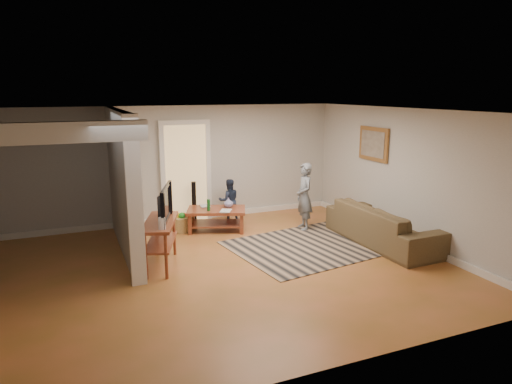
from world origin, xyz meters
TOP-DOWN VIEW (x-y plane):
  - ground at (0.00, 0.00)m, footprint 7.50×7.50m
  - room_shell at (-1.07, 0.43)m, footprint 7.54×6.02m
  - area_rug at (2.05, 0.42)m, footprint 3.23×2.56m
  - sofa at (3.30, 0.04)m, footprint 1.00×2.45m
  - coffee_table at (0.69, 2.00)m, footprint 1.33×1.05m
  - tv_console at (-0.74, 0.48)m, footprint 0.84×1.30m
  - speaker_left at (-1.00, 1.20)m, footprint 0.13×0.13m
  - speaker_right at (0.40, 2.70)m, footprint 0.12×0.12m
  - toy_basket at (0.01, 2.26)m, footprint 0.45×0.45m
  - child at (2.37, 1.40)m, footprint 0.40×0.55m
  - toddler at (1.13, 2.52)m, footprint 0.50×0.42m

SIDE VIEW (x-z plane):
  - ground at x=0.00m, z-range 0.00..0.00m
  - sofa at x=3.30m, z-range -0.36..0.36m
  - child at x=2.37m, z-range -0.69..0.69m
  - toddler at x=1.13m, z-range -0.47..0.47m
  - area_rug at x=2.05m, z-range 0.00..0.01m
  - toy_basket at x=0.01m, z-range -0.03..0.36m
  - coffee_table at x=0.69m, z-range 0.01..0.70m
  - speaker_right at x=0.40m, z-range 0.00..0.91m
  - speaker_left at x=-1.00m, z-range 0.00..1.11m
  - tv_console at x=-0.74m, z-range 0.17..1.22m
  - room_shell at x=-1.07m, z-range 0.20..2.72m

